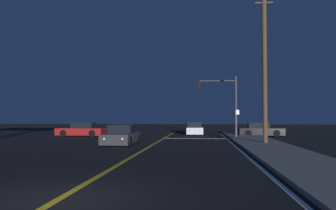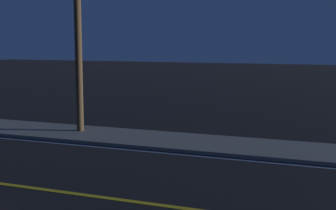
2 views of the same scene
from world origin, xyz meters
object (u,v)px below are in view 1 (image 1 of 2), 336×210
object	(u,v)px
car_distant_tail_red	(82,130)
traffic_signal_near_right	(222,97)
car_parked_curb_black	(260,130)
street_sign_corner	(236,119)
car_side_waiting_white	(194,129)
utility_pole_right	(265,61)
car_mid_block_charcoal	(121,136)

from	to	relation	value
car_distant_tail_red	traffic_signal_near_right	xyz separation A→B (m)	(13.68, -0.36, 3.19)
car_parked_curb_black	street_sign_corner	distance (m)	5.75
car_side_waiting_white	street_sign_corner	size ratio (longest dim) A/B	1.74
car_distant_tail_red	street_sign_corner	bearing A→B (deg)	-101.32
utility_pole_right	street_sign_corner	bearing A→B (deg)	103.95
car_mid_block_charcoal	car_distant_tail_red	xyz separation A→B (m)	(-6.20, 9.35, -0.00)
car_side_waiting_white	car_mid_block_charcoal	distance (m)	14.27
car_mid_block_charcoal	utility_pole_right	size ratio (longest dim) A/B	0.42
car_mid_block_charcoal	utility_pole_right	xyz separation A→B (m)	(9.87, 0.56, 5.15)
traffic_signal_near_right	car_parked_curb_black	bearing A→B (deg)	-151.63
car_distant_tail_red	traffic_signal_near_right	distance (m)	14.05
car_mid_block_charcoal	car_parked_curb_black	xyz separation A→B (m)	(11.31, 11.06, -0.00)
car_mid_block_charcoal	car_parked_curb_black	bearing A→B (deg)	-136.50
street_sign_corner	car_side_waiting_white	bearing A→B (deg)	116.89
traffic_signal_near_right	street_sign_corner	size ratio (longest dim) A/B	2.24
car_mid_block_charcoal	car_parked_curb_black	distance (m)	15.82
utility_pole_right	street_sign_corner	world-z (taller)	utility_pole_right
car_side_waiting_white	utility_pole_right	distance (m)	14.78
street_sign_corner	traffic_signal_near_right	bearing A→B (deg)	109.48
car_mid_block_charcoal	car_parked_curb_black	world-z (taller)	same
car_mid_block_charcoal	car_distant_tail_red	size ratio (longest dim) A/B	1.00
car_side_waiting_white	car_parked_curb_black	xyz separation A→B (m)	(6.52, -2.38, 0.00)
utility_pole_right	car_distant_tail_red	bearing A→B (deg)	151.31
car_mid_block_charcoal	street_sign_corner	size ratio (longest dim) A/B	1.83
utility_pole_right	street_sign_corner	xyz separation A→B (m)	(-1.40, 5.64, -4.03)
car_side_waiting_white	car_parked_curb_black	world-z (taller)	same
car_side_waiting_white	car_distant_tail_red	world-z (taller)	same
traffic_signal_near_right	utility_pole_right	world-z (taller)	utility_pole_right
car_side_waiting_white	traffic_signal_near_right	xyz separation A→B (m)	(2.69, -4.45, 3.19)
car_side_waiting_white	car_distant_tail_red	distance (m)	11.73
car_distant_tail_red	street_sign_corner	size ratio (longest dim) A/B	1.84
traffic_signal_near_right	street_sign_corner	distance (m)	3.62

